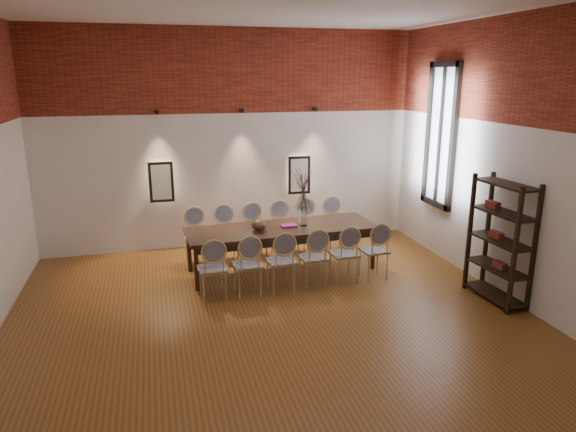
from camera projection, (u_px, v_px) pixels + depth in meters
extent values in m
cube|color=brown|center=(276.00, 325.00, 6.76)|extent=(7.00, 7.00, 0.02)
cube|color=silver|center=(230.00, 140.00, 9.54)|extent=(7.00, 0.10, 4.00)
cube|color=silver|center=(419.00, 289.00, 2.92)|extent=(7.00, 0.10, 4.00)
cube|color=silver|center=(523.00, 163.00, 7.11)|extent=(0.10, 7.00, 4.00)
cube|color=maroon|center=(229.00, 71.00, 9.14)|extent=(7.00, 0.02, 1.50)
cube|color=maroon|center=(428.00, 61.00, 2.65)|extent=(7.00, 0.02, 1.50)
cube|color=maroon|center=(531.00, 69.00, 6.76)|extent=(0.02, 7.00, 1.50)
cube|color=#FFEAC6|center=(161.00, 182.00, 9.31)|extent=(0.36, 0.06, 0.66)
cube|color=#FFEAC6|center=(299.00, 175.00, 9.95)|extent=(0.36, 0.06, 0.66)
cylinder|color=black|center=(157.00, 112.00, 8.95)|extent=(0.08, 0.10, 0.08)
cylinder|color=black|center=(241.00, 110.00, 9.32)|extent=(0.08, 0.10, 0.08)
cylinder|color=black|center=(315.00, 109.00, 9.66)|extent=(0.08, 0.10, 0.08)
cube|color=silver|center=(441.00, 136.00, 8.91)|extent=(0.02, 0.78, 2.38)
cube|color=black|center=(440.00, 136.00, 8.90)|extent=(0.08, 0.90, 2.50)
cube|color=black|center=(440.00, 136.00, 8.90)|extent=(0.06, 0.06, 2.40)
cube|color=#341E14|center=(282.00, 249.00, 8.55)|extent=(3.17, 1.17, 0.75)
cylinder|color=silver|center=(303.00, 217.00, 8.52)|extent=(0.14, 0.14, 0.30)
ellipsoid|color=brown|center=(259.00, 225.00, 8.27)|extent=(0.24, 0.24, 0.18)
cube|color=#99167B|center=(289.00, 226.00, 8.49)|extent=(0.27, 0.19, 0.03)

